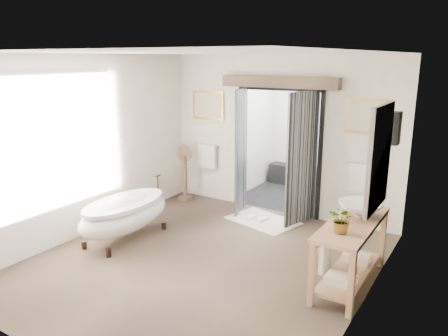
{
  "coord_description": "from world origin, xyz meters",
  "views": [
    {
      "loc": [
        3.32,
        -4.69,
        2.84
      ],
      "look_at": [
        0.0,
        0.6,
        1.25
      ],
      "focal_mm": 35.0,
      "sensor_mm": 36.0,
      "label": 1
    }
  ],
  "objects": [
    {
      "name": "ground_plane",
      "position": [
        0.0,
        0.0,
        0.0
      ],
      "size": [
        5.0,
        5.0,
        0.0
      ],
      "primitive_type": "plane",
      "color": "brown"
    },
    {
      "name": "back_wall_dressing",
      "position": [
        0.0,
        2.32,
        1.56
      ],
      "size": [
        3.82,
        0.79,
        2.52
      ],
      "color": "black",
      "rests_on": "ground_plane"
    },
    {
      "name": "rug",
      "position": [
        0.02,
        1.88,
        0.01
      ],
      "size": [
        1.36,
        1.07,
        0.01
      ],
      "primitive_type": "cube",
      "rotation": [
        0.0,
        0.0,
        -0.25
      ],
      "color": "silver",
      "rests_on": "ground_plane"
    },
    {
      "name": "plant",
      "position": [
        1.97,
        0.05,
        1.01
      ],
      "size": [
        0.35,
        0.32,
        0.33
      ],
      "primitive_type": "imported",
      "rotation": [
        0.0,
        0.0,
        -0.23
      ],
      "color": "gray",
      "rests_on": "vanity"
    },
    {
      "name": "slippers",
      "position": [
        -0.09,
        1.85,
        0.04
      ],
      "size": [
        0.37,
        0.26,
        0.05
      ],
      "color": "white",
      "rests_on": "rug"
    },
    {
      "name": "basin",
      "position": [
        1.99,
        0.72,
        0.94
      ],
      "size": [
        0.61,
        0.61,
        0.19
      ],
      "primitive_type": "imported",
      "rotation": [
        0.0,
        0.0,
        -0.11
      ],
      "color": "white",
      "rests_on": "vanity"
    },
    {
      "name": "pedestal_mirror",
      "position": [
        -1.88,
        2.1,
        0.49
      ],
      "size": [
        0.34,
        0.22,
        1.15
      ],
      "color": "brown",
      "rests_on": "ground_plane"
    },
    {
      "name": "soap_bottle_b",
      "position": [
        1.95,
        1.08,
        0.94
      ],
      "size": [
        0.17,
        0.17,
        0.18
      ],
      "primitive_type": "imported",
      "rotation": [
        0.0,
        0.0,
        -0.23
      ],
      "color": "gray",
      "rests_on": "vanity"
    },
    {
      "name": "soap_bottle_a",
      "position": [
        1.84,
        0.44,
        0.94
      ],
      "size": [
        0.1,
        0.1,
        0.19
      ],
      "primitive_type": "imported",
      "rotation": [
        0.0,
        0.0,
        0.26
      ],
      "color": "gray",
      "rests_on": "vanity"
    },
    {
      "name": "room_shell",
      "position": [
        -0.04,
        -0.11,
        1.86
      ],
      "size": [
        4.52,
        5.02,
        2.91
      ],
      "color": "white",
      "rests_on": "ground_plane"
    },
    {
      "name": "vanity",
      "position": [
        1.95,
        0.46,
        0.51
      ],
      "size": [
        0.57,
        1.6,
        0.85
      ],
      "color": "tan",
      "rests_on": "ground_plane"
    },
    {
      "name": "shower_room",
      "position": [
        0.0,
        3.99,
        0.91
      ],
      "size": [
        2.22,
        2.01,
        2.51
      ],
      "color": "black",
      "rests_on": "ground_plane"
    },
    {
      "name": "clawfoot_tub",
      "position": [
        -1.5,
        0.01,
        0.42
      ],
      "size": [
        0.79,
        1.78,
        0.87
      ],
      "color": "black",
      "rests_on": "ground_plane"
    }
  ]
}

